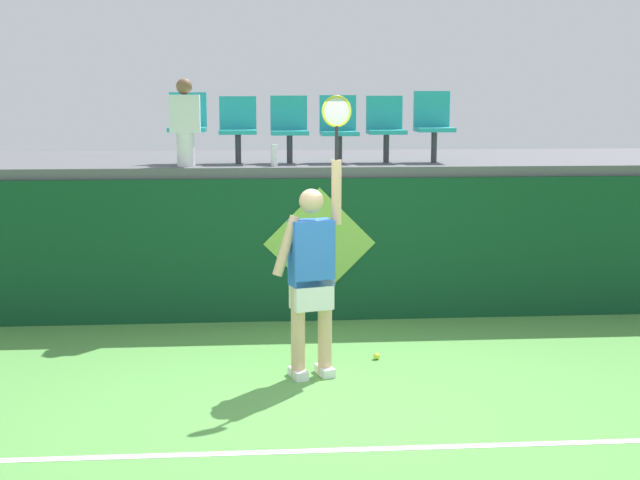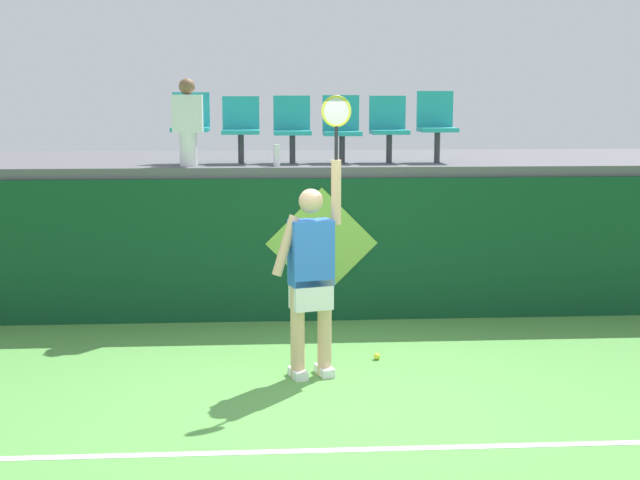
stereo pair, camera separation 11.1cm
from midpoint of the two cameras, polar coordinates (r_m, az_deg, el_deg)
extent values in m
plane|color=#519342|center=(7.62, 1.67, -10.33)|extent=(40.00, 40.00, 0.00)
cube|color=#0F4223|center=(10.15, 0.20, -0.58)|extent=(10.39, 0.20, 1.63)
cube|color=#56565B|center=(11.56, -0.32, 5.01)|extent=(10.39, 3.16, 0.12)
cube|color=white|center=(6.67, 2.52, -13.26)|extent=(9.35, 0.08, 0.01)
cube|color=white|center=(8.23, -1.04, -8.53)|extent=(0.19, 0.28, 0.08)
cube|color=white|center=(8.31, 0.67, -8.35)|extent=(0.19, 0.28, 0.08)
cylinder|color=#DBAD84|center=(8.11, -1.05, -5.92)|extent=(0.13, 0.13, 0.86)
cylinder|color=#DBAD84|center=(8.20, 0.68, -5.76)|extent=(0.13, 0.13, 0.86)
cube|color=white|center=(8.07, -0.18, -3.45)|extent=(0.41, 0.31, 0.28)
cube|color=blue|center=(8.00, -0.18, -0.81)|extent=(0.43, 0.32, 0.59)
sphere|color=#DBAD84|center=(7.93, -0.19, 2.51)|extent=(0.22, 0.22, 0.22)
cylinder|color=#DBAD84|center=(7.91, -1.82, -0.37)|extent=(0.27, 0.16, 0.55)
cylinder|color=#DBAD84|center=(8.00, 1.44, 3.08)|extent=(0.09, 0.09, 0.58)
cylinder|color=black|center=(7.97, 1.45, 6.22)|extent=(0.03, 0.03, 0.30)
torus|color=gold|center=(7.96, 1.46, 8.24)|extent=(0.28, 0.10, 0.28)
ellipsoid|color=silver|center=(7.96, 1.46, 8.24)|extent=(0.24, 0.08, 0.24)
sphere|color=#D1E533|center=(8.78, 4.03, -7.44)|extent=(0.07, 0.07, 0.07)
cylinder|color=white|center=(10.18, -2.48, 5.44)|extent=(0.08, 0.08, 0.25)
cylinder|color=#38383D|center=(10.63, -7.98, 5.88)|extent=(0.07, 0.07, 0.38)
cube|color=teal|center=(10.62, -8.00, 7.03)|extent=(0.44, 0.42, 0.05)
cube|color=teal|center=(10.80, -7.96, 8.28)|extent=(0.44, 0.04, 0.40)
cylinder|color=#38383D|center=(10.60, -4.78, 5.84)|extent=(0.07, 0.07, 0.35)
cube|color=teal|center=(10.59, -4.79, 6.92)|extent=(0.44, 0.42, 0.05)
cube|color=teal|center=(10.78, -4.79, 8.13)|extent=(0.44, 0.04, 0.39)
cylinder|color=#38383D|center=(10.61, -1.48, 5.85)|extent=(0.07, 0.07, 0.34)
cube|color=teal|center=(10.60, -1.48, 6.89)|extent=(0.44, 0.42, 0.05)
cube|color=teal|center=(10.78, -1.53, 8.15)|extent=(0.44, 0.04, 0.41)
cylinder|color=#38383D|center=(10.65, 1.72, 5.83)|extent=(0.07, 0.07, 0.33)
cube|color=teal|center=(10.64, 1.73, 6.84)|extent=(0.44, 0.42, 0.05)
cube|color=teal|center=(10.82, 1.64, 8.14)|extent=(0.44, 0.04, 0.42)
cylinder|color=#38383D|center=(10.72, 4.74, 5.87)|extent=(0.07, 0.07, 0.34)
cube|color=teal|center=(10.71, 4.76, 6.91)|extent=(0.44, 0.42, 0.05)
cube|color=teal|center=(10.89, 4.63, 8.14)|extent=(0.44, 0.04, 0.40)
cylinder|color=#38383D|center=(10.82, 7.80, 5.91)|extent=(0.07, 0.07, 0.37)
cube|color=teal|center=(10.81, 7.82, 7.01)|extent=(0.44, 0.42, 0.05)
cube|color=teal|center=(10.99, 7.65, 8.31)|extent=(0.44, 0.04, 0.43)
cylinder|color=white|center=(10.28, -8.12, 5.77)|extent=(0.20, 0.20, 0.38)
cube|color=white|center=(10.27, -8.17, 8.01)|extent=(0.34, 0.20, 0.42)
sphere|color=brown|center=(10.26, -8.21, 9.71)|extent=(0.18, 0.18, 0.18)
cube|color=#0F4223|center=(10.23, 0.42, -5.17)|extent=(0.90, 0.01, 0.00)
plane|color=#8CC64C|center=(10.03, 0.43, -0.23)|extent=(1.27, 0.00, 1.27)
camera|label=1|loc=(0.06, -89.62, 0.06)|focal=49.98mm
camera|label=2|loc=(0.06, 90.38, -0.06)|focal=49.98mm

